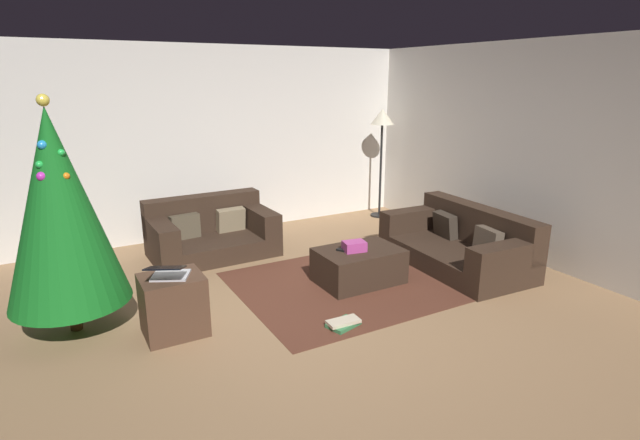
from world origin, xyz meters
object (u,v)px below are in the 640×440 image
couch_right (461,244)px  christmas_tree (59,208)px  tv_remote (344,250)px  corner_lamp (382,125)px  laptop (169,273)px  ottoman (359,266)px  side_table (173,305)px  book_stack (343,323)px  gift_box (354,246)px  couch_left (210,233)px

couch_right → christmas_tree: (-4.17, 0.47, 0.86)m
tv_remote → corner_lamp: corner_lamp is taller
couch_right → tv_remote: (-1.55, 0.17, 0.13)m
christmas_tree → laptop: christmas_tree is taller
ottoman → side_table: bearing=-175.3°
couch_right → tv_remote: couch_right is taller
couch_right → corner_lamp: bearing=-8.0°
book_stack → corner_lamp: size_ratio=0.19×
laptop → corner_lamp: corner_lamp is taller
gift_box → christmas_tree: christmas_tree is taller
christmas_tree → corner_lamp: bearing=21.1°
corner_lamp → couch_right: bearing=-100.7°
couch_right → side_table: couch_right is taller
couch_right → laptop: bearing=94.1°
gift_box → laptop: size_ratio=0.48×
tv_remote → book_stack: 1.03m
tv_remote → book_stack: size_ratio=0.49×
tv_remote → corner_lamp: bearing=17.8°
book_stack → corner_lamp: bearing=49.4°
gift_box → laptop: bearing=-174.2°
laptop → side_table: bearing=63.5°
ottoman → tv_remote: tv_remote is taller
couch_right → side_table: size_ratio=3.49×
tv_remote → corner_lamp: 3.06m
couch_right → book_stack: size_ratio=5.69×
couch_right → gift_box: 1.46m
tv_remote → christmas_tree: (-2.62, 0.31, 0.73)m
side_table → laptop: 0.33m
ottoman → corner_lamp: (1.79, 2.10, 1.27)m
ottoman → book_stack: ottoman is taller
ottoman → book_stack: bearing=-130.9°
corner_lamp → gift_box: bearing=-131.4°
couch_left → couch_right: size_ratio=0.81×
ottoman → laptop: 2.12m
couch_left → ottoman: size_ratio=1.70×
couch_right → tv_remote: bearing=86.6°
book_stack → corner_lamp: 4.07m
couch_left → corner_lamp: (2.93, 0.40, 1.18)m
couch_left → side_table: bearing=62.7°
christmas_tree → couch_right: bearing=-6.5°
tv_remote → corner_lamp: (1.97, 2.08, 1.07)m
couch_right → laptop: 3.45m
side_table → christmas_tree: bearing=146.5°
couch_right → side_table: 3.41m
corner_lamp → side_table: bearing=-149.4°
christmas_tree → book_stack: bearing=-28.1°
couch_right → couch_left: bearing=56.4°
ottoman → side_table: 2.05m
christmas_tree → couch_left: bearing=39.3°
christmas_tree → corner_lamp: size_ratio=1.20×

